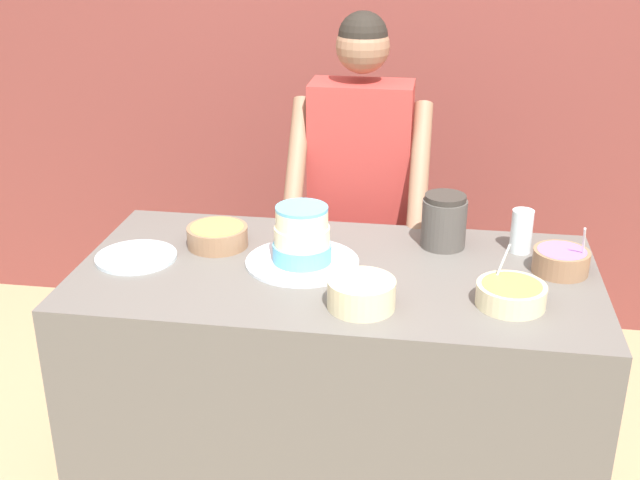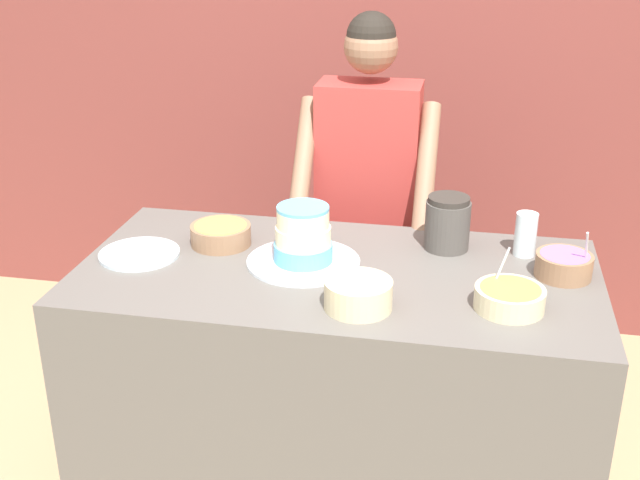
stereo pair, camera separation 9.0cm
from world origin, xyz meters
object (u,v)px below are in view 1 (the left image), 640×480
Objects in this scene: frosting_bowl_white at (361,292)px; drinking_glass at (521,231)px; frosting_bowl_purple at (561,260)px; cake at (302,241)px; ceramic_plate at (136,257)px; stoneware_jar at (444,221)px; frosting_bowl_yellow at (217,235)px; person_baker at (361,184)px; frosting_bowl_olive at (511,294)px.

drinking_glass is (0.46, 0.45, 0.03)m from frosting_bowl_white.
cake is at bearing -175.75° from frosting_bowl_purple.
drinking_glass is 1.21m from ceramic_plate.
cake reaches higher than stoneware_jar.
frosting_bowl_yellow is 1.12× the size of stoneware_jar.
ceramic_plate is at bearing -168.46° from drinking_glass.
cake is 1.79× the size of frosting_bowl_yellow.
frosting_bowl_purple reaches higher than frosting_bowl_yellow.
drinking_glass is at bearing -37.15° from person_baker.
person_baker reaches higher than stoneware_jar.
frosting_bowl_purple is at bearing -1.83° from frosting_bowl_yellow.
frosting_bowl_purple reaches higher than ceramic_plate.
person_baker is 0.52m from stoneware_jar.
frosting_bowl_yellow reaches higher than ceramic_plate.
frosting_bowl_white is at bearing -16.15° from ceramic_plate.
frosting_bowl_purple is 1.30m from ceramic_plate.
drinking_glass is 0.80× the size of stoneware_jar.
cake is 1.82× the size of frosting_bowl_olive.
stoneware_jar is (0.22, 0.46, 0.04)m from frosting_bowl_white.
cake reaches higher than frosting_bowl_olive.
frosting_bowl_purple is at bearing -22.37° from stoneware_jar.
cake is at bearing 129.27° from frosting_bowl_white.
stoneware_jar is (-0.24, 0.01, 0.02)m from drinking_glass.
cake is 0.64m from frosting_bowl_olive.
stoneware_jar reaches higher than drinking_glass.
person_baker reaches higher than frosting_bowl_yellow.
frosting_bowl_purple is (0.78, 0.06, -0.04)m from cake.
stoneware_jar reaches higher than frosting_bowl_yellow.
frosting_bowl_olive is (0.62, -0.18, -0.04)m from cake.
frosting_bowl_yellow is 0.73m from stoneware_jar.
drinking_glass reaches higher than frosting_bowl_yellow.
stoneware_jar is at bearing 64.83° from frosting_bowl_white.
cake is 2.51× the size of drinking_glass.
ceramic_plate is at bearing -165.27° from stoneware_jar.
person_baker is 0.94m from frosting_bowl_olive.
ceramic_plate is at bearing -174.96° from cake.
frosting_bowl_purple is 0.96× the size of stoneware_jar.
frosting_bowl_yellow is (-0.41, -0.52, -0.02)m from person_baker.
drinking_glass reaches higher than ceramic_plate.
person_baker is 0.87m from frosting_bowl_purple.
frosting_bowl_white is 1.13× the size of frosting_bowl_purple.
drinking_glass is at bearing -1.37° from stoneware_jar.
stoneware_jar is (0.72, 0.11, 0.05)m from frosting_bowl_yellow.
person_baker is at bearing 46.37° from ceramic_plate.
ceramic_plate is 1.45× the size of stoneware_jar.
person_baker reaches higher than frosting_bowl_purple.
person_baker is 11.40× the size of drinking_glass.
cake is 0.31m from frosting_bowl_yellow.
person_baker reaches higher than frosting_bowl_white.
stoneware_jar is (0.94, 0.25, 0.08)m from ceramic_plate.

